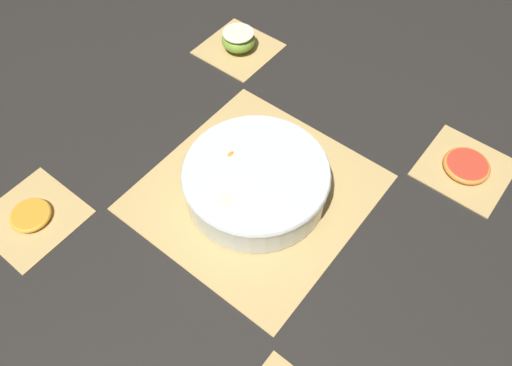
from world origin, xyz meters
The scene contains 9 objects.
ground_plane centered at (0.00, 0.00, 0.00)m, with size 6.00×6.00×0.00m, color black.
bamboo_mat_center centered at (0.00, 0.00, 0.00)m, with size 0.42×0.40×0.01m.
coaster_mat_near_left centered at (-0.31, -0.30, 0.00)m, with size 0.17×0.17×0.01m.
coaster_mat_near_right centered at (0.31, -0.30, 0.00)m, with size 0.17×0.17×0.01m.
coaster_mat_far_left centered at (-0.31, 0.30, 0.00)m, with size 0.17×0.17×0.01m.
fruit_salad_bowl centered at (0.00, 0.00, 0.05)m, with size 0.28×0.28×0.07m.
apple_half centered at (-0.31, -0.30, 0.03)m, with size 0.08×0.08×0.04m.
orange_slice_whole centered at (0.31, -0.30, 0.01)m, with size 0.08×0.08×0.01m.
grapefruit_slice centered at (-0.31, 0.30, 0.01)m, with size 0.09×0.09×0.01m.
Camera 1 is at (0.43, 0.34, 0.81)m, focal length 35.00 mm.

